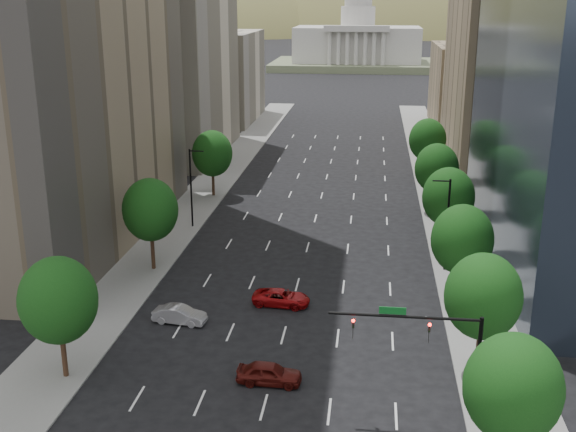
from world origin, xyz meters
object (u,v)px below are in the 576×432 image
at_px(car_maroon, 269,373).
at_px(car_red_far, 281,298).
at_px(car_silver, 180,315).
at_px(traffic_signal, 437,343).
at_px(capitol, 357,44).

distance_m(car_maroon, car_red_far, 12.59).
distance_m(car_silver, car_red_far, 8.77).
xyz_separation_m(traffic_signal, car_red_far, (-11.40, 15.47, -4.50)).
relative_size(car_maroon, car_red_far, 0.91).
bearing_deg(traffic_signal, capitol, 92.74).
distance_m(capitol, car_red_far, 204.39).
height_order(capitol, car_maroon, capitol).
bearing_deg(traffic_signal, car_maroon, 164.65).
bearing_deg(car_silver, car_maroon, -127.34).
xyz_separation_m(traffic_signal, car_maroon, (-10.60, 2.91, -4.42)).
height_order(traffic_signal, car_red_far, traffic_signal).
bearing_deg(traffic_signal, car_red_far, 126.39).
xyz_separation_m(car_silver, car_red_far, (7.62, 4.33, -0.03)).
bearing_deg(car_maroon, car_silver, 46.81).
relative_size(capitol, car_maroon, 13.65).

